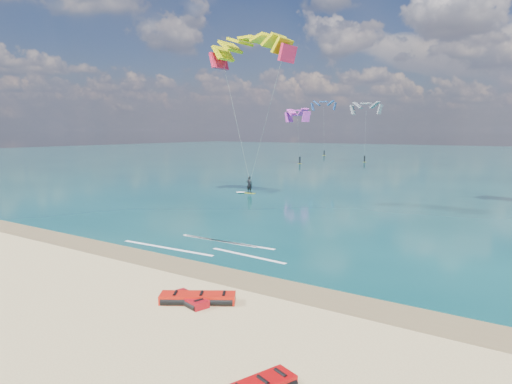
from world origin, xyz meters
TOP-DOWN VIEW (x-y plane):
  - ground at (0.00, 40.00)m, footprint 320.00×320.00m
  - wet_sand_strip at (0.00, 3.00)m, footprint 320.00×2.40m
  - sea at (0.00, 104.00)m, footprint 320.00×200.00m
  - packed_kite_left at (4.79, -0.37)m, footprint 3.37×2.75m
  - packed_kite_mid at (4.55, -0.61)m, footprint 2.28×1.51m
  - kitesurfer_main at (-9.01, 23.38)m, footprint 11.78×8.05m
  - shoreline_foam at (-0.36, 6.86)m, footprint 10.78×3.64m
  - distant_kites at (-2.38, 82.49)m, footprint 81.59×33.36m

SIDE VIEW (x-z plane):
  - ground at x=0.00m, z-range 0.00..0.00m
  - packed_kite_left at x=4.79m, z-range -0.22..0.22m
  - packed_kite_mid at x=4.55m, z-range -0.18..0.18m
  - wet_sand_strip at x=0.00m, z-range 0.00..0.01m
  - sea at x=0.00m, z-range 0.00..0.04m
  - shoreline_foam at x=-0.36m, z-range 0.04..0.05m
  - distant_kites at x=-2.38m, z-range -1.27..12.81m
  - kitesurfer_main at x=-9.01m, z-range 0.16..16.58m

